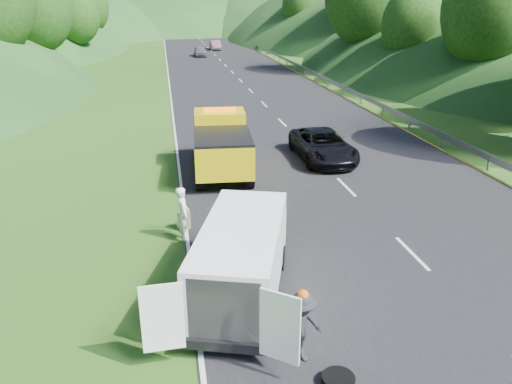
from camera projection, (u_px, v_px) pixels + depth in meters
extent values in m
plane|color=#38661E|center=(303.00, 234.00, 16.99)|extent=(320.00, 320.00, 0.00)
cube|color=black|center=(232.00, 72.00, 54.17)|extent=(14.00, 200.00, 0.02)
cube|color=gray|center=(274.00, 58.00, 66.85)|extent=(0.06, 140.00, 1.52)
cylinder|color=black|center=(199.00, 148.00, 24.72)|extent=(0.45, 1.11, 1.08)
cylinder|color=black|center=(240.00, 147.00, 24.94)|extent=(0.45, 1.11, 1.08)
cylinder|color=black|center=(200.00, 178.00, 20.70)|extent=(0.45, 1.11, 1.08)
cylinder|color=black|center=(249.00, 176.00, 20.92)|extent=(0.45, 1.11, 1.08)
cube|color=#DAC30B|center=(220.00, 132.00, 23.60)|extent=(2.44, 1.88, 2.06)
cube|color=#DAC30B|center=(223.00, 152.00, 21.44)|extent=(2.62, 3.83, 1.41)
cube|color=black|center=(222.00, 135.00, 21.17)|extent=(2.62, 3.83, 0.11)
cube|color=black|center=(219.00, 137.00, 25.02)|extent=(2.25, 1.44, 0.76)
cube|color=black|center=(219.00, 138.00, 25.70)|extent=(2.29, 0.36, 0.54)
cube|color=#DAC30B|center=(218.00, 122.00, 25.12)|extent=(2.22, 0.99, 1.19)
cube|color=orange|center=(219.00, 110.00, 23.21)|extent=(1.53, 0.37, 0.17)
cube|color=black|center=(219.00, 121.00, 24.17)|extent=(2.06, 0.22, 0.98)
cylinder|color=black|center=(222.00, 254.00, 14.84)|extent=(0.50, 0.81, 0.75)
cylinder|color=black|center=(279.00, 258.00, 14.64)|extent=(0.50, 0.81, 0.75)
cylinder|color=black|center=(197.00, 318.00, 11.88)|extent=(0.50, 0.81, 0.75)
cylinder|color=black|center=(268.00, 323.00, 11.68)|extent=(0.50, 0.81, 0.75)
cube|color=white|center=(242.00, 257.00, 12.85)|extent=(3.33, 5.26, 1.75)
cube|color=white|center=(255.00, 227.00, 15.38)|extent=(2.06, 1.38, 0.94)
cube|color=black|center=(254.00, 207.00, 14.94)|extent=(1.76, 0.83, 0.79)
cube|color=black|center=(224.00, 311.00, 10.62)|extent=(1.56, 0.57, 1.51)
cube|color=white|center=(162.00, 318.00, 10.38)|extent=(0.90, 0.09, 1.60)
cube|color=white|center=(280.00, 327.00, 10.09)|extent=(0.74, 0.59, 1.60)
cube|color=black|center=(224.00, 346.00, 10.84)|extent=(1.84, 0.71, 0.24)
imported|color=white|center=(184.00, 239.00, 16.59)|extent=(0.56, 0.72, 1.84)
imported|color=tan|center=(234.00, 234.00, 16.95)|extent=(0.65, 0.62, 1.06)
imported|color=black|center=(300.00, 362.00, 11.00)|extent=(1.29, 1.09, 1.73)
cube|color=#616149|center=(184.00, 221.00, 17.22)|extent=(0.45, 0.34, 0.65)
imported|color=black|center=(322.00, 160.00, 24.80)|extent=(2.42, 5.22, 1.45)
imported|color=#535258|center=(200.00, 56.00, 68.98)|extent=(1.65, 4.10, 1.40)
imported|color=brown|center=(216.00, 50.00, 77.94)|extent=(1.50, 4.29, 1.41)
imported|color=#994C67|center=(189.00, 36.00, 106.69)|extent=(2.11, 5.18, 1.50)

